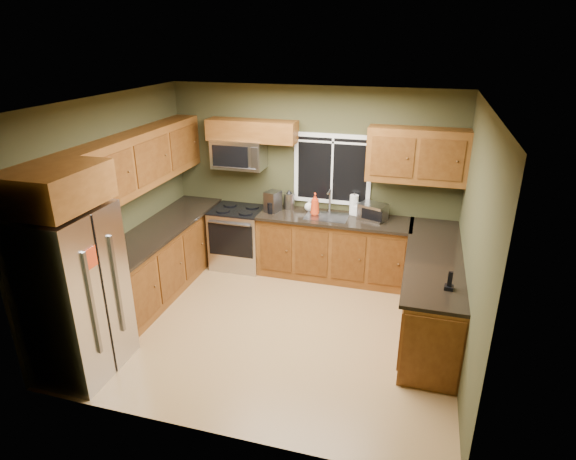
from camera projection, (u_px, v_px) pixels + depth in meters
The scene contains 29 objects.
floor at pixel (276, 326), 5.94m from camera, with size 4.20×4.20×0.00m, color #9D7345.
ceiling at pixel (274, 102), 4.91m from camera, with size 4.20×4.20×0.00m, color white.
back_wall at pixel (312, 181), 7.03m from camera, with size 4.20×4.20×0.00m, color #39381F.
front_wall at pixel (208, 304), 3.82m from camera, with size 4.20×4.20×0.00m, color #39381F.
left_wall at pixel (114, 207), 5.96m from camera, with size 3.60×3.60×0.00m, color #39381F.
right_wall at pixel (472, 245), 4.89m from camera, with size 3.60×3.60×0.00m, color #39381F.
window at pixel (332, 169), 6.86m from camera, with size 1.12×0.03×1.02m.
base_cabinets_left at pixel (162, 260), 6.65m from camera, with size 0.60×2.65×0.90m, color brown.
countertop_left at pixel (160, 228), 6.46m from camera, with size 0.65×2.65×0.04m, color black.
base_cabinets_back at pixel (334, 248), 7.00m from camera, with size 2.17×0.60×0.90m, color brown.
countertop_back at pixel (335, 219), 6.80m from camera, with size 2.17×0.65×0.04m, color black.
base_cabinets_peninsula at pixel (432, 293), 5.79m from camera, with size 0.60×2.52×0.90m.
countertop_peninsula at pixel (434, 257), 5.63m from camera, with size 0.65×2.50×0.04m, color black.
upper_cabinets_left at pixel (142, 159), 6.14m from camera, with size 0.33×2.65×0.72m, color brown.
upper_cabinets_back_left at pixel (252, 131), 6.82m from camera, with size 1.30×0.33×0.30m, color brown.
upper_cabinets_back_right at pixel (417, 156), 6.32m from camera, with size 1.30×0.33×0.72m, color brown.
upper_cabinet_over_fridge at pixel (54, 187), 4.45m from camera, with size 0.72×0.90×0.38m, color brown.
refrigerator at pixel (74, 294), 4.88m from camera, with size 0.74×0.90×1.80m.
range at pixel (239, 237), 7.33m from camera, with size 0.76×0.69×0.94m.
microwave at pixel (239, 154), 6.98m from camera, with size 0.76×0.41×0.42m.
sink at pixel (327, 215), 6.83m from camera, with size 0.60×0.42×0.36m.
toaster_oven at pixel (373, 212), 6.68m from camera, with size 0.43×0.39×0.22m.
coffee_maker at pixel (273, 202), 6.96m from camera, with size 0.24×0.28×0.30m.
kettle at pixel (289, 200), 7.08m from camera, with size 0.19×0.19×0.29m.
paper_towel_roll at pixel (354, 205), 6.86m from camera, with size 0.14×0.14×0.32m.
soap_bottle_a at pixel (315, 204), 6.83m from camera, with size 0.12×0.13×0.32m, color red.
soap_bottle_b at pixel (357, 208), 6.83m from camera, with size 0.09×0.10×0.21m, color white.
soap_bottle_c at pixel (309, 205), 7.02m from camera, with size 0.13×0.13×0.17m, color white.
cordless_phone at pixel (449, 284), 4.86m from camera, with size 0.10×0.10×0.20m.
Camera 1 is at (1.52, -4.81, 3.35)m, focal length 30.00 mm.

